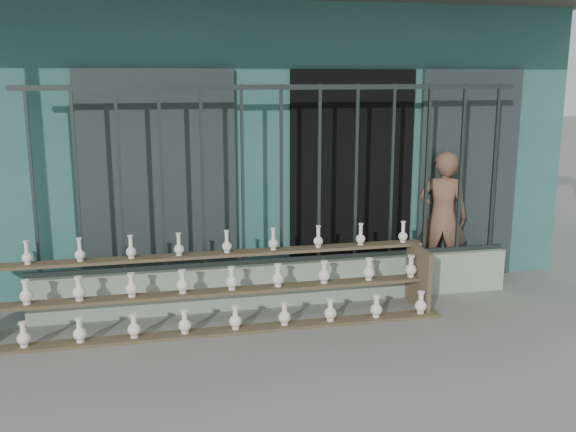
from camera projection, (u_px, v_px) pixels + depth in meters
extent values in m
plane|color=slate|center=(314.00, 355.00, 5.46)|extent=(60.00, 60.00, 0.00)
cube|color=#2E615B|center=(238.00, 128.00, 9.22)|extent=(7.00, 5.00, 3.20)
cube|color=black|center=(351.00, 180.00, 7.13)|extent=(1.40, 0.12, 2.40)
cube|color=#1F2929|center=(159.00, 187.00, 6.64)|extent=(1.60, 0.08, 2.40)
cube|color=#1F2929|center=(467.00, 176.00, 7.39)|extent=(1.20, 0.08, 2.40)
cube|color=#90A78F|center=(282.00, 283.00, 6.65)|extent=(5.00, 0.20, 0.45)
cube|color=#283330|center=(32.00, 184.00, 5.91)|extent=(0.03, 0.03, 1.80)
cube|color=#283330|center=(77.00, 183.00, 5.99)|extent=(0.03, 0.03, 1.80)
cube|color=#283330|center=(120.00, 181.00, 6.07)|extent=(0.03, 0.03, 1.80)
cube|color=#283330|center=(162.00, 180.00, 6.16)|extent=(0.03, 0.03, 1.80)
cube|color=#283330|center=(203.00, 178.00, 6.24)|extent=(0.03, 0.03, 1.80)
cube|color=#283330|center=(243.00, 177.00, 6.33)|extent=(0.03, 0.03, 1.80)
cube|color=#283330|center=(281.00, 176.00, 6.41)|extent=(0.03, 0.03, 1.80)
cube|color=#283330|center=(319.00, 174.00, 6.50)|extent=(0.03, 0.03, 1.80)
cube|color=#283330|center=(356.00, 173.00, 6.58)|extent=(0.03, 0.03, 1.80)
cube|color=#283330|center=(392.00, 172.00, 6.66)|extent=(0.03, 0.03, 1.80)
cube|color=#283330|center=(427.00, 171.00, 6.75)|extent=(0.03, 0.03, 1.80)
cube|color=#283330|center=(461.00, 170.00, 6.83)|extent=(0.03, 0.03, 1.80)
cube|color=#283330|center=(494.00, 169.00, 6.92)|extent=(0.03, 0.03, 1.80)
cube|color=#283330|center=(281.00, 87.00, 6.23)|extent=(5.00, 0.04, 0.05)
cube|color=#283330|center=(282.00, 260.00, 6.60)|extent=(5.00, 0.04, 0.05)
cube|color=brown|center=(211.00, 332.00, 5.90)|extent=(4.50, 0.18, 0.03)
cube|color=brown|center=(207.00, 293.00, 6.07)|extent=(4.50, 0.18, 0.03)
cube|color=brown|center=(204.00, 255.00, 6.25)|extent=(4.50, 0.18, 0.03)
cube|color=brown|center=(418.00, 277.00, 6.54)|extent=(0.04, 0.55, 0.64)
imported|color=brown|center=(442.00, 217.00, 7.27)|extent=(0.65, 0.56, 1.52)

